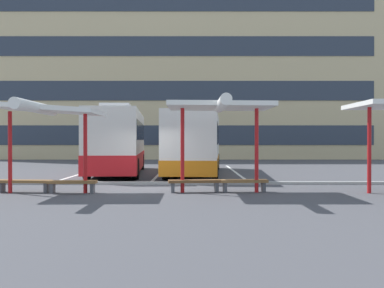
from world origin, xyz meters
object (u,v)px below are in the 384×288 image
(waiting_shelter_1, at_px, (46,111))
(waiting_shelter_2, at_px, (221,108))
(bench_3, at_px, (195,183))
(bench_1, at_px, (25,183))
(bench_2, at_px, (73,184))
(coach_bus_0, at_px, (119,143))
(bench_4, at_px, (245,183))
(coach_bus_1, at_px, (196,143))

(waiting_shelter_1, height_order, waiting_shelter_2, waiting_shelter_2)
(waiting_shelter_1, height_order, bench_3, waiting_shelter_1)
(bench_1, xyz_separation_m, bench_2, (1.80, -0.23, -0.01))
(waiting_shelter_2, bearing_deg, bench_2, 179.79)
(coach_bus_0, bearing_deg, bench_2, -90.79)
(bench_2, distance_m, bench_4, 6.15)
(bench_1, bearing_deg, bench_4, 0.91)
(coach_bus_1, bearing_deg, bench_3, -90.53)
(bench_4, bearing_deg, coach_bus_0, 124.28)
(waiting_shelter_1, distance_m, waiting_shelter_2, 6.14)
(bench_1, xyz_separation_m, bench_3, (6.14, 0.05, -0.00))
(coach_bus_1, distance_m, bench_1, 10.95)
(coach_bus_0, xyz_separation_m, bench_2, (-0.13, -9.17, -1.40))
(coach_bus_0, distance_m, bench_1, 9.25)
(coach_bus_1, distance_m, waiting_shelter_1, 10.80)
(waiting_shelter_1, bearing_deg, coach_bus_0, 83.75)
(bench_1, bearing_deg, bench_2, -7.22)
(bench_2, bearing_deg, bench_1, 172.78)
(bench_1, distance_m, bench_2, 1.81)
(bench_3, bearing_deg, waiting_shelter_1, -174.81)
(coach_bus_0, bearing_deg, bench_1, -102.15)
(coach_bus_1, height_order, bench_3, coach_bus_1)
(coach_bus_1, distance_m, bench_3, 8.96)
(coach_bus_0, relative_size, waiting_shelter_1, 2.44)
(coach_bus_0, xyz_separation_m, coach_bus_1, (4.29, -0.04, -0.03))
(coach_bus_1, relative_size, bench_2, 6.44)
(bench_1, bearing_deg, waiting_shelter_2, -2.01)
(bench_2, bearing_deg, waiting_shelter_1, -167.84)
(waiting_shelter_1, bearing_deg, coach_bus_1, 60.30)
(bench_1, relative_size, bench_3, 1.03)
(coach_bus_0, height_order, waiting_shelter_1, coach_bus_0)
(waiting_shelter_1, bearing_deg, bench_3, 5.19)
(coach_bus_1, xyz_separation_m, waiting_shelter_1, (-5.32, -9.33, 1.20))
(coach_bus_1, distance_m, bench_4, 9.05)
(coach_bus_1, height_order, waiting_shelter_1, coach_bus_1)
(bench_3, bearing_deg, bench_1, -179.50)
(coach_bus_0, xyz_separation_m, waiting_shelter_2, (5.11, -9.19, 1.29))
(coach_bus_1, height_order, bench_2, coach_bus_1)
(waiting_shelter_1, xyz_separation_m, waiting_shelter_2, (6.14, 0.17, 0.12))
(bench_2, relative_size, waiting_shelter_2, 0.37)
(coach_bus_0, relative_size, waiting_shelter_2, 2.30)
(waiting_shelter_1, bearing_deg, waiting_shelter_2, 1.63)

